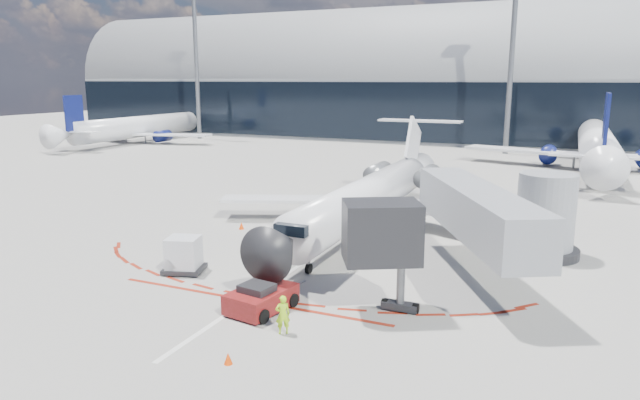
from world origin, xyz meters
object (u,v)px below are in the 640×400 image
at_px(regional_jet, 372,194).
at_px(ramp_worker, 283,315).
at_px(uld_container, 184,255).
at_px(pushback_tug, 261,298).

bearing_deg(regional_jet, ramp_worker, -83.11).
relative_size(ramp_worker, uld_container, 0.66).
bearing_deg(pushback_tug, uld_container, 165.22).
xyz_separation_m(regional_jet, pushback_tug, (0.11, -15.44, -1.78)).
bearing_deg(ramp_worker, uld_container, -64.76).
bearing_deg(pushback_tug, ramp_worker, -31.66).
bearing_deg(pushback_tug, regional_jet, 99.84).
distance_m(regional_jet, pushback_tug, 15.54).
xyz_separation_m(regional_jet, ramp_worker, (2.07, -17.14, -1.54)).
relative_size(pushback_tug, uld_container, 2.06).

